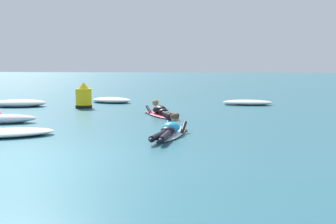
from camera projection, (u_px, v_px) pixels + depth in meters
The scene contains 8 objects.
ground_plane at pixel (137, 106), 17.74m from camera, with size 120.00×120.00×0.00m, color #2D6B7A.
surfer_near at pixel (170, 131), 10.49m from camera, with size 0.77×2.62×0.54m.
surfer_far at pixel (161, 112), 14.51m from camera, with size 1.56×2.50×0.54m.
whitewater_front at pixel (247, 103), 18.32m from camera, with size 2.05×0.99×0.21m.
whitewater_mid_left at pixel (19, 103), 17.53m from camera, with size 2.30×1.55×0.29m.
whitewater_mid_right at pixel (4, 133), 10.50m from camera, with size 2.51×1.88×0.18m.
whitewater_back at pixel (112, 100), 19.28m from camera, with size 2.03×1.55×0.24m.
channel_marker_buoy at pixel (84, 98), 16.98m from camera, with size 0.63×0.63×0.99m.
Camera 1 is at (3.39, -7.38, 1.74)m, focal length 47.56 mm.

